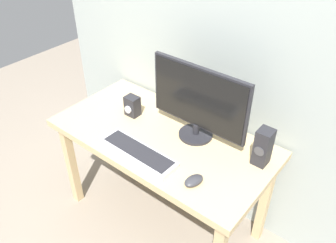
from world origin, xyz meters
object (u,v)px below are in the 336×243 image
object	(u,v)px
monitor	(198,102)
speaker_right	(263,147)
audio_controller	(132,106)
desk	(162,146)
keyboard_primary	(138,152)
mouse	(194,181)

from	to	relation	value
monitor	speaker_right	distance (m)	0.42
monitor	audio_controller	xyz separation A→B (m)	(-0.43, -0.08, -0.17)
desk	audio_controller	size ratio (longest dim) A/B	10.09
desk	audio_controller	xyz separation A→B (m)	(-0.28, 0.05, 0.15)
monitor	keyboard_primary	size ratio (longest dim) A/B	1.28
mouse	speaker_right	size ratio (longest dim) A/B	0.52
mouse	audio_controller	size ratio (longest dim) A/B	0.84
monitor	desk	bearing A→B (deg)	-140.08
audio_controller	speaker_right	bearing A→B (deg)	6.92
monitor	mouse	bearing A→B (deg)	-56.94
keyboard_primary	mouse	world-z (taller)	mouse
mouse	audio_controller	distance (m)	0.69
monitor	keyboard_primary	world-z (taller)	monitor
desk	mouse	distance (m)	0.43
monitor	keyboard_primary	distance (m)	0.43
monitor	speaker_right	bearing A→B (deg)	2.44
keyboard_primary	mouse	distance (m)	0.36
desk	audio_controller	world-z (taller)	audio_controller
desk	speaker_right	size ratio (longest dim) A/B	6.21
mouse	keyboard_primary	bearing A→B (deg)	-164.60
speaker_right	audio_controller	xyz separation A→B (m)	(-0.83, -0.10, -0.04)
speaker_right	audio_controller	bearing A→B (deg)	-173.08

